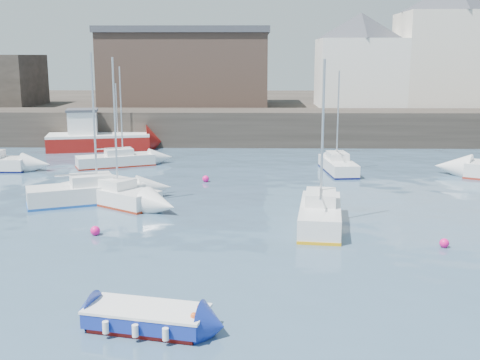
{
  "coord_description": "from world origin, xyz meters",
  "views": [
    {
      "loc": [
        0.62,
        -18.03,
        7.74
      ],
      "look_at": [
        0.0,
        12.0,
        1.5
      ],
      "focal_mm": 45.0,
      "sensor_mm": 36.0,
      "label": 1
    }
  ],
  "objects_px": {
    "sailboat_c": "(320,214)",
    "sailboat_f": "(338,165)",
    "blue_dinghy": "(147,317)",
    "buoy_near": "(95,235)",
    "sailboat_h": "(116,160)",
    "buoy_mid": "(444,247)",
    "sailboat_a": "(87,193)",
    "fishing_boat": "(95,137)",
    "buoy_far": "(206,182)",
    "sailboat_b": "(111,194)"
  },
  "relations": [
    {
      "from": "sailboat_a",
      "to": "buoy_near",
      "type": "xyz_separation_m",
      "value": [
        1.95,
        -5.86,
        -0.56
      ]
    },
    {
      "from": "buoy_mid",
      "to": "buoy_far",
      "type": "distance_m",
      "value": 16.81
    },
    {
      "from": "buoy_mid",
      "to": "sailboat_a",
      "type": "bearing_deg",
      "value": 156.5
    },
    {
      "from": "sailboat_h",
      "to": "buoy_near",
      "type": "xyz_separation_m",
      "value": [
        2.81,
        -16.67,
        -0.46
      ]
    },
    {
      "from": "sailboat_h",
      "to": "buoy_near",
      "type": "relative_size",
      "value": 16.35
    },
    {
      "from": "blue_dinghy",
      "to": "sailboat_h",
      "type": "distance_m",
      "value": 26.71
    },
    {
      "from": "fishing_boat",
      "to": "sailboat_c",
      "type": "xyz_separation_m",
      "value": [
        16.23,
        -22.66,
        -0.48
      ]
    },
    {
      "from": "fishing_boat",
      "to": "sailboat_f",
      "type": "bearing_deg",
      "value": -26.47
    },
    {
      "from": "sailboat_b",
      "to": "buoy_near",
      "type": "relative_size",
      "value": 17.92
    },
    {
      "from": "fishing_boat",
      "to": "buoy_mid",
      "type": "distance_m",
      "value": 33.18
    },
    {
      "from": "blue_dinghy",
      "to": "sailboat_a",
      "type": "relative_size",
      "value": 0.47
    },
    {
      "from": "fishing_boat",
      "to": "buoy_far",
      "type": "distance_m",
      "value": 16.39
    },
    {
      "from": "blue_dinghy",
      "to": "sailboat_h",
      "type": "relative_size",
      "value": 0.54
    },
    {
      "from": "buoy_near",
      "to": "sailboat_f",
      "type": "bearing_deg",
      "value": 49.48
    },
    {
      "from": "sailboat_c",
      "to": "sailboat_f",
      "type": "height_order",
      "value": "sailboat_c"
    },
    {
      "from": "buoy_near",
      "to": "buoy_mid",
      "type": "bearing_deg",
      "value": -5.5
    },
    {
      "from": "sailboat_c",
      "to": "buoy_far",
      "type": "height_order",
      "value": "sailboat_c"
    },
    {
      "from": "sailboat_a",
      "to": "sailboat_h",
      "type": "distance_m",
      "value": 10.85
    },
    {
      "from": "fishing_boat",
      "to": "sailboat_a",
      "type": "xyz_separation_m",
      "value": [
        4.26,
        -18.39,
        -0.51
      ]
    },
    {
      "from": "buoy_near",
      "to": "buoy_mid",
      "type": "height_order",
      "value": "buoy_near"
    },
    {
      "from": "buoy_near",
      "to": "buoy_far",
      "type": "relative_size",
      "value": 1.03
    },
    {
      "from": "sailboat_h",
      "to": "buoy_mid",
      "type": "relative_size",
      "value": 17.79
    },
    {
      "from": "sailboat_h",
      "to": "buoy_far",
      "type": "relative_size",
      "value": 16.83
    },
    {
      "from": "sailboat_b",
      "to": "sailboat_c",
      "type": "bearing_deg",
      "value": -21.78
    },
    {
      "from": "sailboat_a",
      "to": "sailboat_b",
      "type": "distance_m",
      "value": 1.3
    },
    {
      "from": "blue_dinghy",
      "to": "sailboat_a",
      "type": "height_order",
      "value": "sailboat_a"
    },
    {
      "from": "fishing_boat",
      "to": "sailboat_b",
      "type": "height_order",
      "value": "sailboat_b"
    },
    {
      "from": "sailboat_h",
      "to": "sailboat_b",
      "type": "bearing_deg",
      "value": -78.71
    },
    {
      "from": "sailboat_f",
      "to": "buoy_far",
      "type": "bearing_deg",
      "value": -158.71
    },
    {
      "from": "sailboat_a",
      "to": "buoy_mid",
      "type": "bearing_deg",
      "value": -23.5
    },
    {
      "from": "blue_dinghy",
      "to": "sailboat_f",
      "type": "bearing_deg",
      "value": 69.87
    },
    {
      "from": "blue_dinghy",
      "to": "buoy_near",
      "type": "xyz_separation_m",
      "value": [
        -3.87,
        9.2,
        -0.37
      ]
    },
    {
      "from": "buoy_near",
      "to": "fishing_boat",
      "type": "bearing_deg",
      "value": 104.35
    },
    {
      "from": "blue_dinghy",
      "to": "sailboat_a",
      "type": "bearing_deg",
      "value": 111.14
    },
    {
      "from": "sailboat_a",
      "to": "fishing_boat",
      "type": "bearing_deg",
      "value": 103.03
    },
    {
      "from": "blue_dinghy",
      "to": "fishing_boat",
      "type": "bearing_deg",
      "value": 106.77
    },
    {
      "from": "sailboat_a",
      "to": "sailboat_c",
      "type": "distance_m",
      "value": 12.71
    },
    {
      "from": "sailboat_h",
      "to": "buoy_far",
      "type": "distance_m",
      "value": 8.58
    },
    {
      "from": "sailboat_b",
      "to": "sailboat_h",
      "type": "relative_size",
      "value": 1.1
    },
    {
      "from": "sailboat_a",
      "to": "buoy_far",
      "type": "bearing_deg",
      "value": 43.34
    },
    {
      "from": "blue_dinghy",
      "to": "fishing_boat",
      "type": "relative_size",
      "value": 0.43
    },
    {
      "from": "sailboat_h",
      "to": "buoy_near",
      "type": "height_order",
      "value": "sailboat_h"
    },
    {
      "from": "buoy_mid",
      "to": "buoy_far",
      "type": "height_order",
      "value": "buoy_far"
    },
    {
      "from": "sailboat_a",
      "to": "sailboat_h",
      "type": "bearing_deg",
      "value": 94.56
    },
    {
      "from": "sailboat_b",
      "to": "sailboat_f",
      "type": "bearing_deg",
      "value": 33.98
    },
    {
      "from": "blue_dinghy",
      "to": "buoy_near",
      "type": "relative_size",
      "value": 8.77
    },
    {
      "from": "blue_dinghy",
      "to": "buoy_far",
      "type": "relative_size",
      "value": 9.03
    },
    {
      "from": "sailboat_a",
      "to": "buoy_near",
      "type": "height_order",
      "value": "sailboat_a"
    },
    {
      "from": "buoy_near",
      "to": "sailboat_a",
      "type": "bearing_deg",
      "value": 108.39
    },
    {
      "from": "sailboat_b",
      "to": "buoy_far",
      "type": "relative_size",
      "value": 18.45
    }
  ]
}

